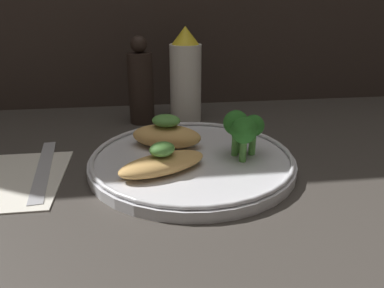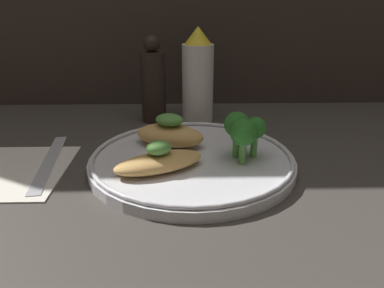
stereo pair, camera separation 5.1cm
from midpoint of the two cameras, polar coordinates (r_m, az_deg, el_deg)
name	(u,v)px [view 2 (the right image)]	position (r cm, az deg, el deg)	size (l,w,h in cm)	color
ground_plane	(192,170)	(52.41, 2.78, -4.01)	(180.00, 180.00, 1.00)	#3D3833
plate	(192,160)	(51.77, 2.81, -2.53)	(28.30, 28.30, 2.00)	silver
grilled_meat_front	(159,161)	(47.28, -1.99, -2.66)	(12.70, 9.20, 4.01)	tan
grilled_meat_middle	(170,134)	(55.01, -0.77, 1.56)	(11.57, 8.79, 4.84)	tan
broccoli_bunch	(244,130)	(50.42, 10.77, 1.99)	(5.71, 6.34, 6.50)	#569942
sauce_bottle	(198,77)	(69.36, 3.02, 10.11)	(5.74, 5.74, 17.22)	white
pepper_grinder	(153,84)	(69.47, -3.84, 9.14)	(4.56, 4.56, 15.74)	black
fork	(49,161)	(55.88, -18.53, -2.58)	(4.25, 19.78, 0.60)	#B2B2B7
napkin	(3,171)	(55.53, -24.56, -3.76)	(16.76, 16.76, 0.40)	silver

